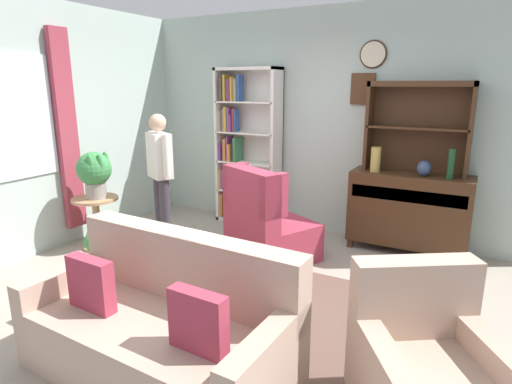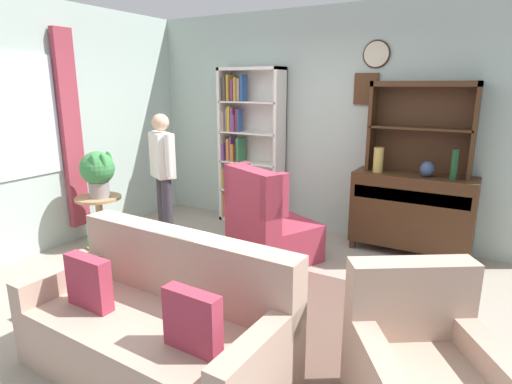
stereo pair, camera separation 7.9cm
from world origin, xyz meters
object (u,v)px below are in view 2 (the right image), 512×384
wingback_chair (268,227)px  plant_stand (100,216)px  coffee_table (221,279)px  bottle_wine (454,165)px  person_reading (163,170)px  vase_tall (378,160)px  couch_floral (159,328)px  book_stack (205,263)px  bookshelf (246,146)px  vase_round (427,169)px  armchair_floral (423,377)px  sideboard (411,210)px  sideboard_hutch (422,115)px  potted_plant_large (98,171)px  potted_plant_small (98,241)px

wingback_chair → plant_stand: bearing=-162.0°
plant_stand → coffee_table: 2.24m
bottle_wine → person_reading: person_reading is taller
vase_tall → couch_floral: size_ratio=0.15×
plant_stand → coffee_table: bearing=-16.0°
book_stack → plant_stand: bearing=162.1°
bottle_wine → coffee_table: (-1.44, -2.17, -0.73)m
bookshelf → vase_round: bearing=-3.6°
vase_round → wingback_chair: bearing=-146.4°
wingback_chair → person_reading: size_ratio=0.68×
bottle_wine → person_reading: bearing=-160.8°
vase_tall → armchair_floral: 2.79m
armchair_floral → plant_stand: (-3.76, 0.96, 0.09)m
vase_tall → coffee_table: (-0.66, -2.17, -0.71)m
vase_tall → coffee_table: 2.38m
sideboard → wingback_chair: size_ratio=1.23×
sideboard_hutch → coffee_table: size_ratio=1.38×
potted_plant_large → book_stack: 2.14m
coffee_table → couch_floral: bearing=-89.3°
bookshelf → potted_plant_large: 1.96m
couch_floral → potted_plant_small: 2.19m
sideboard_hutch → coffee_table: sideboard_hutch is taller
vase_tall → sideboard_hutch: bearing=25.9°
couch_floral → potted_plant_large: 2.59m
sideboard_hutch → potted_plant_large: bearing=-151.2°
sideboard_hutch → person_reading: 2.99m
vase_round → armchair_floral: (0.43, -2.52, -0.72)m
couch_floral → plant_stand: 2.55m
couch_floral → armchair_floral: couch_floral is taller
vase_tall → wingback_chair: bearing=-134.1°
wingback_chair → potted_plant_large: potted_plant_large is taller
book_stack → bookshelf: bearing=113.8°
potted_plant_large → armchair_floral: bearing=-14.4°
person_reading → book_stack: 1.89m
plant_stand → person_reading: (0.57, 0.49, 0.53)m
wingback_chair → couch_floral: bearing=-82.8°
book_stack → wingback_chair: bearing=94.8°
book_stack → armchair_floral: bearing=-9.9°
couch_floral → book_stack: (-0.14, 0.70, 0.16)m
sideboard → coffee_table: (-1.05, -2.25, -0.16)m
potted_plant_large → bookshelf: bearing=61.3°
vase_tall → vase_round: vase_tall is taller
sideboard → couch_floral: sideboard is taller
person_reading → book_stack: size_ratio=7.32×
vase_round → person_reading: (-2.76, -1.08, -0.10)m
bookshelf → coffee_table: size_ratio=2.62×
coffee_table → sideboard: bearing=65.0°
bookshelf → book_stack: (1.04, -2.37, -0.58)m
sideboard → couch_floral: size_ratio=0.71×
wingback_chair → potted_plant_large: (-1.87, -0.62, 0.54)m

